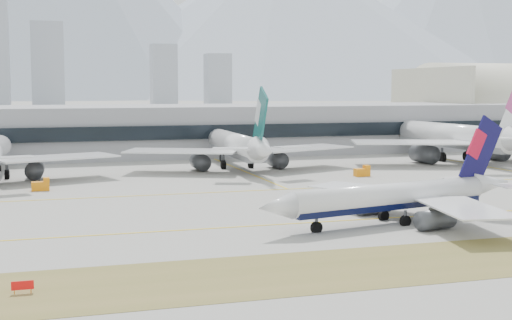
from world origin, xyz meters
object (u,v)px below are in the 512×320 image
object	(u,v)px
taxiing_airliner	(399,197)
widebody_cathay	(238,147)
widebody_china_air	(458,138)
terminal	(148,130)

from	to	relation	value
taxiing_airliner	widebody_cathay	distance (m)	76.80
widebody_cathay	widebody_china_air	world-z (taller)	widebody_china_air
taxiing_airliner	terminal	size ratio (longest dim) A/B	0.17
widebody_cathay	terminal	distance (m)	49.55
widebody_cathay	widebody_china_air	bearing A→B (deg)	-88.68
widebody_cathay	terminal	xyz separation A→B (m)	(-16.03, 46.85, 1.86)
taxiing_airliner	widebody_china_air	size ratio (longest dim) A/B	0.70
widebody_china_air	terminal	bearing A→B (deg)	56.43
widebody_cathay	taxiing_airliner	bearing A→B (deg)	-175.36
taxiing_airliner	widebody_cathay	world-z (taller)	widebody_cathay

